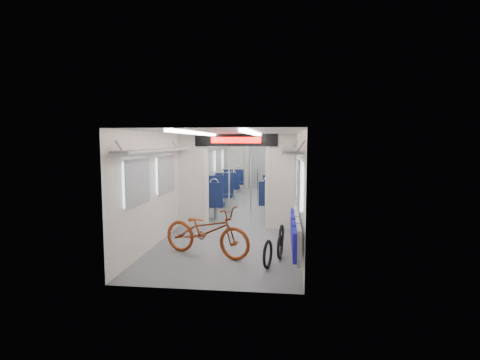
{
  "coord_description": "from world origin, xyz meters",
  "views": [
    {
      "loc": [
        1.14,
        -11.06,
        2.1
      ],
      "look_at": [
        0.07,
        -1.89,
        1.17
      ],
      "focal_mm": 28.0,
      "sensor_mm": 36.0,
      "label": 1
    }
  ],
  "objects_px": {
    "flip_bench": "(295,232)",
    "bike_hoop_c": "(281,237)",
    "seat_bay_near_left": "(213,194)",
    "seat_bay_far_left": "(231,182)",
    "stanchion_far_right": "(258,170)",
    "seat_bay_far_right": "(278,182)",
    "stanchion_near_right": "(251,178)",
    "bike_hoop_b": "(280,248)",
    "stanchion_near_left": "(229,178)",
    "seat_bay_near_right": "(276,193)",
    "bike_hoop_a": "(268,256)",
    "bicycle": "(207,231)",
    "stanchion_far_left": "(244,169)"
  },
  "relations": [
    {
      "from": "flip_bench",
      "to": "bike_hoop_c",
      "type": "distance_m",
      "value": 1.25
    },
    {
      "from": "bike_hoop_c",
      "to": "seat_bay_near_left",
      "type": "xyz_separation_m",
      "value": [
        -2.05,
        3.4,
        0.36
      ]
    },
    {
      "from": "seat_bay_far_left",
      "to": "stanchion_far_right",
      "type": "bearing_deg",
      "value": -53.22
    },
    {
      "from": "bike_hoop_c",
      "to": "seat_bay_far_right",
      "type": "xyz_separation_m",
      "value": [
        -0.18,
        7.18,
        0.35
      ]
    },
    {
      "from": "bike_hoop_c",
      "to": "stanchion_near_right",
      "type": "xyz_separation_m",
      "value": [
        -0.83,
        2.31,
        0.95
      ]
    },
    {
      "from": "bike_hoop_b",
      "to": "bike_hoop_c",
      "type": "bearing_deg",
      "value": 88.57
    },
    {
      "from": "bike_hoop_b",
      "to": "stanchion_far_right",
      "type": "height_order",
      "value": "stanchion_far_right"
    },
    {
      "from": "seat_bay_far_left",
      "to": "seat_bay_far_right",
      "type": "relative_size",
      "value": 0.93
    },
    {
      "from": "stanchion_near_left",
      "to": "stanchion_far_right",
      "type": "relative_size",
      "value": 1.0
    },
    {
      "from": "seat_bay_near_right",
      "to": "seat_bay_far_left",
      "type": "distance_m",
      "value": 3.8
    },
    {
      "from": "stanchion_near_right",
      "to": "stanchion_far_right",
      "type": "xyz_separation_m",
      "value": [
        -0.05,
        3.25,
        0.0
      ]
    },
    {
      "from": "stanchion_far_right",
      "to": "seat_bay_far_right",
      "type": "bearing_deg",
      "value": 66.84
    },
    {
      "from": "seat_bay_near_left",
      "to": "bike_hoop_c",
      "type": "bearing_deg",
      "value": -58.87
    },
    {
      "from": "bike_hoop_c",
      "to": "flip_bench",
      "type": "bearing_deg",
      "value": -78.47
    },
    {
      "from": "flip_bench",
      "to": "stanchion_near_left",
      "type": "distance_m",
      "value": 3.8
    },
    {
      "from": "bike_hoop_b",
      "to": "stanchion_near_right",
      "type": "bearing_deg",
      "value": 104.48
    },
    {
      "from": "bike_hoop_a",
      "to": "seat_bay_near_left",
      "type": "bearing_deg",
      "value": 110.98
    },
    {
      "from": "seat_bay_near_left",
      "to": "seat_bay_far_left",
      "type": "bearing_deg",
      "value": 90.0
    },
    {
      "from": "bicycle",
      "to": "flip_bench",
      "type": "bearing_deg",
      "value": -82.59
    },
    {
      "from": "seat_bay_far_right",
      "to": "seat_bay_near_left",
      "type": "bearing_deg",
      "value": -116.29
    },
    {
      "from": "flip_bench",
      "to": "seat_bay_near_left",
      "type": "height_order",
      "value": "seat_bay_near_left"
    },
    {
      "from": "bicycle",
      "to": "seat_bay_near_right",
      "type": "height_order",
      "value": "seat_bay_near_right"
    },
    {
      "from": "seat_bay_near_right",
      "to": "seat_bay_far_left",
      "type": "bearing_deg",
      "value": 119.49
    },
    {
      "from": "seat_bay_near_right",
      "to": "stanchion_near_right",
      "type": "distance_m",
      "value": 1.75
    },
    {
      "from": "flip_bench",
      "to": "bike_hoop_b",
      "type": "relative_size",
      "value": 4.83
    },
    {
      "from": "seat_bay_far_right",
      "to": "stanchion_near_right",
      "type": "xyz_separation_m",
      "value": [
        -0.65,
        -4.87,
        0.6
      ]
    },
    {
      "from": "bicycle",
      "to": "seat_bay_far_left",
      "type": "height_order",
      "value": "seat_bay_far_left"
    },
    {
      "from": "stanchion_near_right",
      "to": "stanchion_far_right",
      "type": "bearing_deg",
      "value": 90.8
    },
    {
      "from": "stanchion_near_left",
      "to": "seat_bay_far_right",
      "type": "bearing_deg",
      "value": 76.25
    },
    {
      "from": "bicycle",
      "to": "bike_hoop_c",
      "type": "xyz_separation_m",
      "value": [
        1.37,
        0.8,
        -0.27
      ]
    },
    {
      "from": "seat_bay_near_left",
      "to": "stanchion_near_right",
      "type": "bearing_deg",
      "value": -41.75
    },
    {
      "from": "bike_hoop_c",
      "to": "seat_bay_far_right",
      "type": "relative_size",
      "value": 0.21
    },
    {
      "from": "bike_hoop_c",
      "to": "bike_hoop_a",
      "type": "bearing_deg",
      "value": -99.03
    },
    {
      "from": "bicycle",
      "to": "stanchion_far_left",
      "type": "xyz_separation_m",
      "value": [
        0.02,
        6.39,
        0.68
      ]
    },
    {
      "from": "stanchion_far_right",
      "to": "stanchion_near_left",
      "type": "bearing_deg",
      "value": -98.82
    },
    {
      "from": "bicycle",
      "to": "stanchion_far_right",
      "type": "xyz_separation_m",
      "value": [
        0.5,
        6.36,
        0.68
      ]
    },
    {
      "from": "stanchion_near_left",
      "to": "flip_bench",
      "type": "bearing_deg",
      "value": -64.29
    },
    {
      "from": "bicycle",
      "to": "stanchion_near_right",
      "type": "distance_m",
      "value": 3.23
    },
    {
      "from": "bicycle",
      "to": "stanchion_near_left",
      "type": "relative_size",
      "value": 0.78
    },
    {
      "from": "bicycle",
      "to": "bike_hoop_c",
      "type": "distance_m",
      "value": 1.61
    },
    {
      "from": "bicycle",
      "to": "seat_bay_near_left",
      "type": "height_order",
      "value": "seat_bay_near_left"
    },
    {
      "from": "bicycle",
      "to": "stanchion_near_left",
      "type": "xyz_separation_m",
      "value": [
        -0.02,
        3.03,
        0.68
      ]
    },
    {
      "from": "seat_bay_near_left",
      "to": "stanchion_near_right",
      "type": "distance_m",
      "value": 1.74
    },
    {
      "from": "bike_hoop_a",
      "to": "stanchion_far_left",
      "type": "distance_m",
      "value": 7.13
    },
    {
      "from": "bike_hoop_b",
      "to": "seat_bay_far_left",
      "type": "height_order",
      "value": "seat_bay_far_left"
    },
    {
      "from": "bike_hoop_a",
      "to": "seat_bay_near_right",
      "type": "height_order",
      "value": "seat_bay_near_right"
    },
    {
      "from": "seat_bay_far_left",
      "to": "stanchion_far_left",
      "type": "bearing_deg",
      "value": -65.56
    },
    {
      "from": "stanchion_far_left",
      "to": "bike_hoop_a",
      "type": "bearing_deg",
      "value": -80.76
    },
    {
      "from": "bike_hoop_b",
      "to": "seat_bay_far_right",
      "type": "distance_m",
      "value": 8.03
    },
    {
      "from": "bike_hoop_a",
      "to": "bike_hoop_b",
      "type": "xyz_separation_m",
      "value": [
        0.2,
        0.55,
        -0.02
      ]
    }
  ]
}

